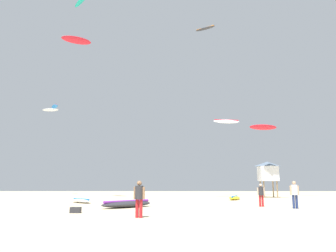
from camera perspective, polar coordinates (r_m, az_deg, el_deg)
The scene contains 16 objects.
ground_plane at distance 11.17m, azimuth -0.93°, elevation -18.16°, with size 120.00×120.00×0.00m, color beige.
person_foreground at distance 15.89m, azimuth -5.06°, elevation -12.07°, with size 0.55×0.39×1.72m.
person_midground at distance 24.28m, azimuth 15.93°, elevation -11.22°, with size 0.52×0.36×1.58m.
person_left at distance 23.07m, azimuth 21.22°, elevation -10.76°, with size 0.58×0.40×1.75m.
kite_grounded_near at distance 34.00m, azimuth 11.55°, elevation -12.19°, with size 2.01×3.37×0.42m.
kite_grounded_mid at distance 28.84m, azimuth -14.93°, elevation -12.49°, with size 2.70×3.02×0.41m.
kite_grounded_far at distance 22.69m, azimuth -7.16°, elevation -13.36°, with size 3.65×3.79×0.49m.
lifeguard_tower at distance 40.33m, azimuth 17.03°, elevation -7.51°, with size 2.30×2.30×4.15m.
cooler_box at distance 19.12m, azimuth -15.84°, elevation -13.93°, with size 0.56×0.36×0.32m, color #2D2D33.
kite_aloft_0 at distance 47.99m, azimuth 16.28°, elevation -0.21°, with size 4.26×2.02×0.91m.
kite_aloft_1 at distance 36.84m, azimuth 6.52°, elevation 16.56°, with size 2.27×1.75×0.37m.
kite_aloft_3 at distance 51.34m, azimuth -19.19°, elevation 3.23°, with size 1.95×2.62×0.38m.
kite_aloft_5 at distance 40.74m, azimuth -14.88°, elevation 20.44°, with size 2.83×3.36×0.86m.
kite_aloft_6 at distance 45.05m, azimuth 10.17°, elevation 0.82°, with size 3.70×1.45×0.90m.
kite_aloft_7 at distance 43.16m, azimuth -15.70°, elevation 14.24°, with size 3.68×2.55×0.89m.
kite_aloft_8 at distance 55.82m, azimuth -19.85°, elevation 2.67°, with size 2.71×1.04×0.53m.
Camera 1 is at (0.29, -11.06, 1.58)m, focal length 34.91 mm.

